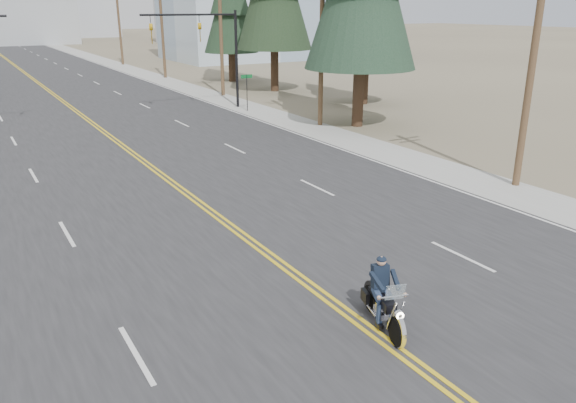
{
  "coord_description": "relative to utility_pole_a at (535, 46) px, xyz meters",
  "views": [
    {
      "loc": [
        -7.47,
        -6.68,
        7.18
      ],
      "look_at": [
        0.73,
        7.16,
        1.6
      ],
      "focal_mm": 35.0,
      "sensor_mm": 36.0,
      "label": 1
    }
  ],
  "objects": [
    {
      "name": "ground_plane",
      "position": [
        -12.5,
        -8.0,
        -5.73
      ],
      "size": [
        400.0,
        400.0,
        0.0
      ],
      "primitive_type": "plane",
      "color": "#776D56",
      "rests_on": "ground"
    },
    {
      "name": "road",
      "position": [
        -12.5,
        62.0,
        -5.73
      ],
      "size": [
        20.0,
        200.0,
        0.01
      ],
      "primitive_type": "cube",
      "color": "#303033",
      "rests_on": "ground"
    },
    {
      "name": "sidewalk_right",
      "position": [
        -1.0,
        62.0,
        -5.73
      ],
      "size": [
        3.0,
        200.0,
        0.01
      ],
      "primitive_type": "cube",
      "color": "#A5A5A0",
      "rests_on": "ground"
    },
    {
      "name": "traffic_mast_right",
      "position": [
        -3.52,
        24.0,
        -0.79
      ],
      "size": [
        7.1,
        0.26,
        7.0
      ],
      "color": "black",
      "rests_on": "ground"
    },
    {
      "name": "street_sign",
      "position": [
        -1.7,
        22.0,
        -3.93
      ],
      "size": [
        0.9,
        0.06,
        2.62
      ],
      "color": "black",
      "rests_on": "ground"
    },
    {
      "name": "utility_pole_a",
      "position": [
        0.0,
        0.0,
        0.0
      ],
      "size": [
        2.2,
        0.3,
        11.0
      ],
      "color": "brown",
      "rests_on": "ground"
    },
    {
      "name": "utility_pole_b",
      "position": [
        0.0,
        15.0,
        0.25
      ],
      "size": [
        2.2,
        0.3,
        11.5
      ],
      "color": "brown",
      "rests_on": "ground"
    },
    {
      "name": "utility_pole_c",
      "position": [
        0.0,
        30.0,
        0.0
      ],
      "size": [
        2.2,
        0.3,
        11.0
      ],
      "color": "brown",
      "rests_on": "ground"
    },
    {
      "name": "utility_pole_d",
      "position": [
        0.0,
        45.0,
        0.25
      ],
      "size": [
        2.2,
        0.3,
        11.5
      ],
      "color": "brown",
      "rests_on": "ground"
    },
    {
      "name": "utility_pole_e",
      "position": [
        0.0,
        62.0,
        0.0
      ],
      "size": [
        2.2,
        0.3,
        11.0
      ],
      "color": "brown",
      "rests_on": "ground"
    },
    {
      "name": "haze_bldg_b",
      "position": [
        -4.5,
        117.0,
        1.27
      ],
      "size": [
        18.0,
        14.0,
        14.0
      ],
      "primitive_type": "cube",
      "color": "#ADB2B7",
      "rests_on": "ground"
    },
    {
      "name": "haze_bldg_e",
      "position": [
        12.5,
        142.0,
        0.27
      ],
      "size": [
        14.0,
        14.0,
        12.0
      ],
      "primitive_type": "cube",
      "color": "#B7BCC6",
      "rests_on": "ground"
    },
    {
      "name": "motorcyclist",
      "position": [
        -12.12,
        -5.84,
        -4.88
      ],
      "size": [
        1.54,
        2.35,
        1.7
      ],
      "primitive_type": null,
      "rotation": [
        0.0,
        0.0,
        2.84
      ],
      "color": "black",
      "rests_on": "ground"
    }
  ]
}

